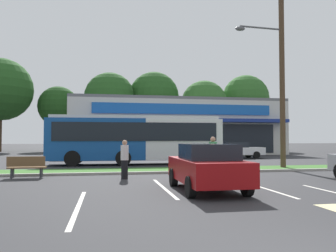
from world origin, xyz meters
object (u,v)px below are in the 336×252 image
car_0 (207,167)px  car_1 (237,150)px  city_bus (136,138)px  pedestrian_by_pole (125,159)px  bus_stop_bench (27,166)px  pedestrian_near_bench (213,156)px  utility_pole (280,66)px

car_0 → car_1: bearing=-24.7°
city_bus → car_1: 11.06m
pedestrian_by_pole → bus_stop_bench: bearing=79.2°
bus_stop_bench → pedestrian_by_pole: pedestrian_by_pole is taller
pedestrian_by_pole → city_bus: bearing=-3.4°
car_0 → pedestrian_by_pole: 4.59m
city_bus → pedestrian_near_bench: 8.48m
utility_pole → car_0: (-6.48, -6.92, -5.13)m
car_0 → pedestrian_near_bench: size_ratio=2.26×
city_bus → pedestrian_near_bench: city_bus is taller
car_1 → pedestrian_near_bench: 15.08m
city_bus → car_0: city_bus is taller
car_1 → pedestrian_near_bench: pedestrian_near_bench is taller
car_0 → city_bus: bearing=6.3°
city_bus → pedestrian_by_pole: bearing=-96.9°
bus_stop_bench → pedestrian_near_bench: (8.30, -0.90, 0.41)m
pedestrian_by_pole → car_1: bearing=-32.7°
pedestrian_by_pole → utility_pole: bearing=-66.3°
utility_pole → car_0: utility_pole is taller
car_0 → car_1: 19.47m
utility_pole → pedestrian_near_bench: size_ratio=6.12×
city_bus → car_1: city_bus is taller
pedestrian_near_bench → bus_stop_bench: bearing=44.9°
bus_stop_bench → pedestrian_by_pole: bearing=164.4°
utility_pole → city_bus: size_ratio=0.97×
utility_pole → bus_stop_bench: 14.42m
bus_stop_bench → car_0: bearing=143.3°
bus_stop_bench → city_bus: bearing=-127.6°
car_1 → city_bus: bearing=-149.2°
bus_stop_bench → pedestrian_by_pole: 4.41m
utility_pole → pedestrian_by_pole: size_ratio=6.66×
utility_pole → city_bus: utility_pole is taller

